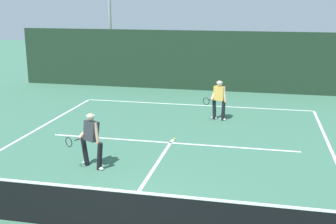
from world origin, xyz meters
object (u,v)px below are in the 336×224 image
object	(u,v)px
tennis_ball	(175,139)
player_far	(219,98)
player_near	(91,138)
light_pole	(109,4)

from	to	relation	value
tennis_ball	player_far	bearing A→B (deg)	67.45
player_near	tennis_ball	bearing A→B (deg)	-94.59
player_near	tennis_ball	size ratio (longest dim) A/B	24.87
player_far	light_pole	distance (m)	10.91
player_far	tennis_ball	size ratio (longest dim) A/B	24.59
player_far	tennis_ball	bearing A→B (deg)	87.06
player_far	light_pole	size ratio (longest dim) A/B	0.22
player_near	light_pole	world-z (taller)	light_pole
player_far	tennis_ball	world-z (taller)	player_far
player_near	light_pole	bearing A→B (deg)	-45.75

